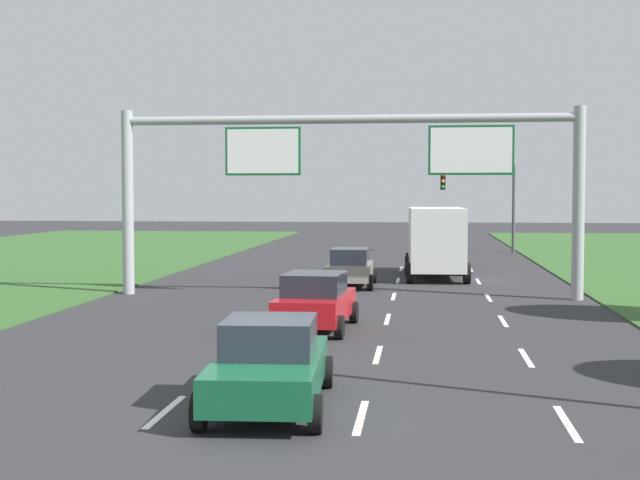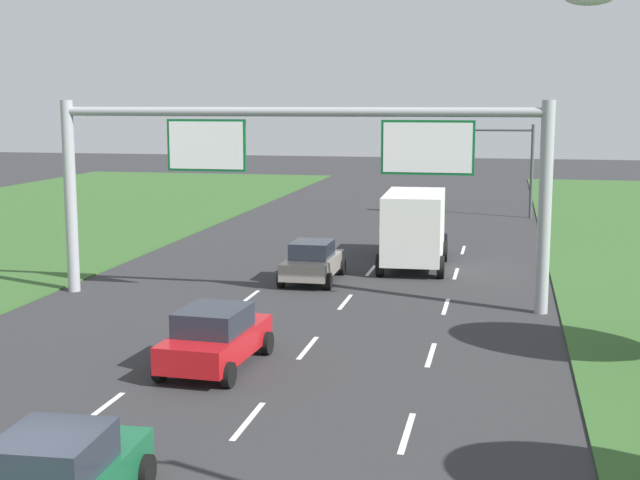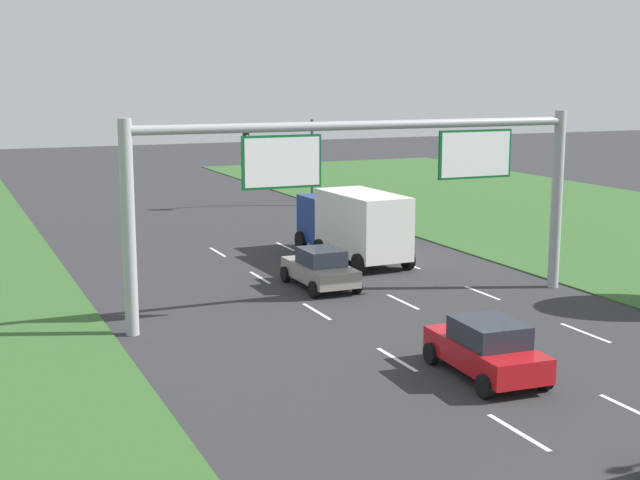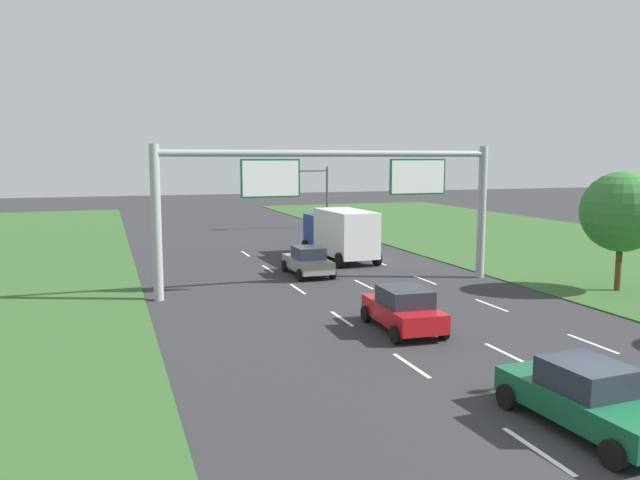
{
  "view_description": "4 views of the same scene",
  "coord_description": "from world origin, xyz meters",
  "px_view_note": "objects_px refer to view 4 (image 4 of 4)",
  "views": [
    {
      "loc": [
        2.78,
        -15.27,
        3.92
      ],
      "look_at": [
        -0.58,
        14.09,
        2.32
      ],
      "focal_mm": 50.0,
      "sensor_mm": 36.0,
      "label": 1
    },
    {
      "loc": [
        7.15,
        -12.01,
        6.95
      ],
      "look_at": [
        0.54,
        19.43,
        1.94
      ],
      "focal_mm": 50.0,
      "sensor_mm": 36.0,
      "label": 2
    },
    {
      "loc": [
        -13.97,
        -10.32,
        8.24
      ],
      "look_at": [
        -1.21,
        18.93,
        2.41
      ],
      "focal_mm": 50.0,
      "sensor_mm": 36.0,
      "label": 3
    },
    {
      "loc": [
        -10.5,
        -10.7,
        6.38
      ],
      "look_at": [
        -0.9,
        17.12,
        2.5
      ],
      "focal_mm": 35.0,
      "sensor_mm": 36.0,
      "label": 4
    }
  ],
  "objects_px": {
    "roadside_tree_mid": "(622,212)",
    "traffic_light_mast": "(307,186)",
    "car_lead_silver": "(587,397)",
    "sign_gantry": "(338,189)",
    "car_mid_lane": "(308,261)",
    "car_near_red": "(403,309)",
    "box_truck": "(340,233)"
  },
  "relations": [
    {
      "from": "sign_gantry",
      "to": "roadside_tree_mid",
      "type": "xyz_separation_m",
      "value": [
        12.45,
        -5.23,
        -1.02
      ]
    },
    {
      "from": "sign_gantry",
      "to": "traffic_light_mast",
      "type": "relative_size",
      "value": 3.08
    },
    {
      "from": "car_lead_silver",
      "to": "car_mid_lane",
      "type": "bearing_deg",
      "value": 87.65
    },
    {
      "from": "car_near_red",
      "to": "traffic_light_mast",
      "type": "bearing_deg",
      "value": 81.33
    },
    {
      "from": "roadside_tree_mid",
      "to": "car_lead_silver",
      "type": "bearing_deg",
      "value": -136.58
    },
    {
      "from": "car_near_red",
      "to": "sign_gantry",
      "type": "distance_m",
      "value": 9.05
    },
    {
      "from": "car_near_red",
      "to": "car_mid_lane",
      "type": "relative_size",
      "value": 1.04
    },
    {
      "from": "traffic_light_mast",
      "to": "roadside_tree_mid",
      "type": "height_order",
      "value": "roadside_tree_mid"
    },
    {
      "from": "car_lead_silver",
      "to": "roadside_tree_mid",
      "type": "distance_m",
      "value": 17.63
    },
    {
      "from": "car_lead_silver",
      "to": "sign_gantry",
      "type": "xyz_separation_m",
      "value": [
        0.16,
        17.17,
        4.09
      ]
    },
    {
      "from": "box_truck",
      "to": "traffic_light_mast",
      "type": "relative_size",
      "value": 1.31
    },
    {
      "from": "sign_gantry",
      "to": "roadside_tree_mid",
      "type": "height_order",
      "value": "sign_gantry"
    },
    {
      "from": "car_near_red",
      "to": "box_truck",
      "type": "relative_size",
      "value": 0.57
    },
    {
      "from": "car_lead_silver",
      "to": "sign_gantry",
      "type": "height_order",
      "value": "sign_gantry"
    },
    {
      "from": "car_mid_lane",
      "to": "sign_gantry",
      "type": "distance_m",
      "value": 5.48
    },
    {
      "from": "car_lead_silver",
      "to": "box_truck",
      "type": "relative_size",
      "value": 0.62
    },
    {
      "from": "roadside_tree_mid",
      "to": "traffic_light_mast",
      "type": "bearing_deg",
      "value": 101.17
    },
    {
      "from": "car_near_red",
      "to": "roadside_tree_mid",
      "type": "xyz_separation_m",
      "value": [
        12.87,
        2.84,
        3.03
      ]
    },
    {
      "from": "sign_gantry",
      "to": "traffic_light_mast",
      "type": "distance_m",
      "value": 25.87
    },
    {
      "from": "traffic_light_mast",
      "to": "sign_gantry",
      "type": "bearing_deg",
      "value": -104.51
    },
    {
      "from": "box_truck",
      "to": "traffic_light_mast",
      "type": "distance_m",
      "value": 17.48
    },
    {
      "from": "car_near_red",
      "to": "car_mid_lane",
      "type": "xyz_separation_m",
      "value": [
        0.06,
        11.7,
        -0.04
      ]
    },
    {
      "from": "car_near_red",
      "to": "box_truck",
      "type": "height_order",
      "value": "box_truck"
    },
    {
      "from": "sign_gantry",
      "to": "car_mid_lane",
      "type": "bearing_deg",
      "value": 95.66
    },
    {
      "from": "car_near_red",
      "to": "traffic_light_mast",
      "type": "distance_m",
      "value": 33.95
    },
    {
      "from": "car_mid_lane",
      "to": "roadside_tree_mid",
      "type": "height_order",
      "value": "roadside_tree_mid"
    },
    {
      "from": "car_lead_silver",
      "to": "traffic_light_mast",
      "type": "distance_m",
      "value": 42.82
    },
    {
      "from": "car_mid_lane",
      "to": "traffic_light_mast",
      "type": "relative_size",
      "value": 0.72
    },
    {
      "from": "car_mid_lane",
      "to": "box_truck",
      "type": "relative_size",
      "value": 0.55
    },
    {
      "from": "car_near_red",
      "to": "box_truck",
      "type": "bearing_deg",
      "value": 80.45
    },
    {
      "from": "car_lead_silver",
      "to": "car_mid_lane",
      "type": "relative_size",
      "value": 1.13
    },
    {
      "from": "car_mid_lane",
      "to": "roadside_tree_mid",
      "type": "relative_size",
      "value": 0.7
    }
  ]
}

